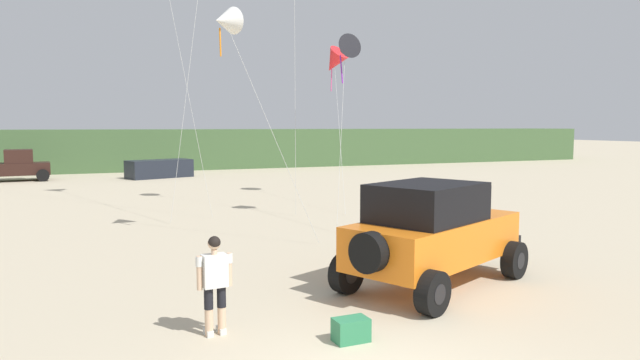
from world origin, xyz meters
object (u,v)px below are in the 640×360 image
object	(u,v)px
kite_red_delta	(334,61)
kite_orange_streamer	(225,21)
person_watching	(215,280)
distant_pickup	(12,166)
cooler_box	(351,330)
distant_sedan	(160,169)
kite_black_sled	(345,49)
jeep	(433,231)

from	to	relation	value
kite_red_delta	kite_orange_streamer	bearing A→B (deg)	-130.04
person_watching	distant_pickup	xyz separation A→B (m)	(-6.36, 31.03, 0.00)
cooler_box	kite_red_delta	world-z (taller)	kite_red_delta
cooler_box	kite_orange_streamer	distance (m)	10.85
person_watching	distant_sedan	size ratio (longest dim) A/B	0.40
cooler_box	distant_sedan	size ratio (longest dim) A/B	0.13
person_watching	cooler_box	distance (m)	2.37
kite_orange_streamer	cooler_box	bearing A→B (deg)	-90.23
person_watching	distant_sedan	distance (m)	30.13
kite_orange_streamer	kite_red_delta	bearing A→B (deg)	49.96
person_watching	cooler_box	bearing A→B (deg)	-29.49
person_watching	kite_red_delta	world-z (taller)	kite_red_delta
distant_pickup	distant_sedan	distance (m)	8.92
kite_black_sled	kite_red_delta	world-z (taller)	kite_red_delta
person_watching	distant_pickup	size ratio (longest dim) A/B	0.35
cooler_box	kite_black_sled	world-z (taller)	kite_black_sled
kite_orange_streamer	distant_sedan	bearing A→B (deg)	88.72
cooler_box	kite_orange_streamer	bearing A→B (deg)	87.89
distant_pickup	kite_orange_streamer	size ratio (longest dim) A/B	0.68
distant_sedan	kite_red_delta	world-z (taller)	kite_red_delta
person_watching	cooler_box	size ratio (longest dim) A/B	2.98
jeep	kite_red_delta	world-z (taller)	kite_red_delta
jeep	kite_red_delta	distance (m)	16.78
person_watching	cooler_box	xyz separation A→B (m)	(1.96, -1.11, -0.75)
jeep	distant_pickup	size ratio (longest dim) A/B	1.06
distant_sedan	kite_black_sled	bearing A→B (deg)	-96.75
kite_red_delta	distant_pickup	bearing A→B (deg)	137.00
distant_pickup	kite_black_sled	xyz separation A→B (m)	(13.36, -20.94, 5.33)
kite_orange_streamer	distant_pickup	bearing A→B (deg)	109.71
jeep	kite_black_sled	size ratio (longest dim) A/B	0.73
distant_pickup	kite_black_sled	distance (m)	25.40
distant_pickup	jeep	bearing A→B (deg)	-69.25
distant_sedan	kite_red_delta	bearing A→B (deg)	-82.85
cooler_box	kite_red_delta	bearing A→B (deg)	65.34
distant_pickup	cooler_box	bearing A→B (deg)	-75.48
kite_orange_streamer	jeep	bearing A→B (deg)	-65.65
kite_black_sled	kite_orange_streamer	size ratio (longest dim) A/B	0.98
cooler_box	kite_black_sled	size ratio (longest dim) A/B	0.08
person_watching	kite_red_delta	size ratio (longest dim) A/B	0.23
cooler_box	kite_red_delta	distance (m)	20.04
jeep	kite_red_delta	xyz separation A→B (m)	(4.35, 15.29, 5.37)
distant_pickup	kite_orange_streamer	world-z (taller)	kite_orange_streamer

